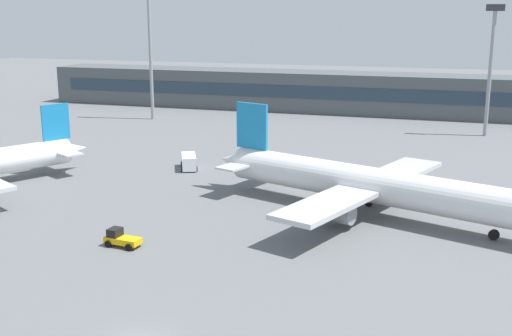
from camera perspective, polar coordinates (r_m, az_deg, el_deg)
The scene contains 7 objects.
ground_plane at distance 81.30m, azimuth 2.80°, elevation -2.27°, with size 400.00×400.00×0.00m, color slate.
terminal_building at distance 148.13m, azimuth 9.92°, elevation 6.56°, with size 155.14×12.13×9.00m.
airplane_mid at distance 72.70m, azimuth 10.79°, elevation -1.61°, with size 44.15×31.56×11.30m.
baggage_tug_yellow at distance 64.37m, azimuth -11.94°, elevation -6.15°, with size 3.74×2.12×1.75m.
service_van_white at distance 94.13m, azimuth -6.00°, elevation 0.58°, with size 4.04×5.56×2.08m.
floodlight_tower_west at distance 125.00m, azimuth 20.19°, elevation 8.97°, with size 3.20×0.80×23.77m.
floodlight_tower_east at distance 138.35m, azimuth -9.41°, elevation 11.05°, with size 3.20×0.80×28.73m.
Camera 1 is at (20.03, -35.59, 22.28)m, focal length 44.95 mm.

